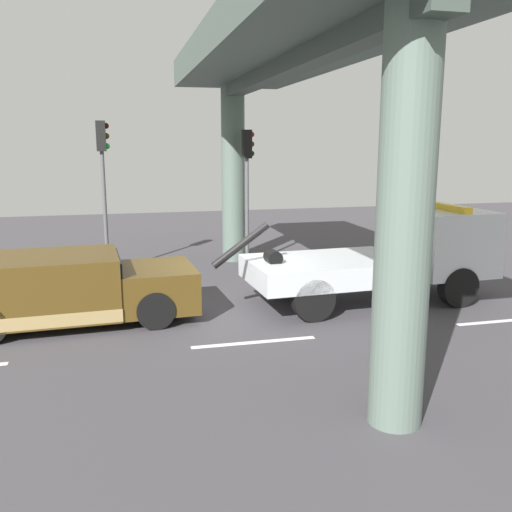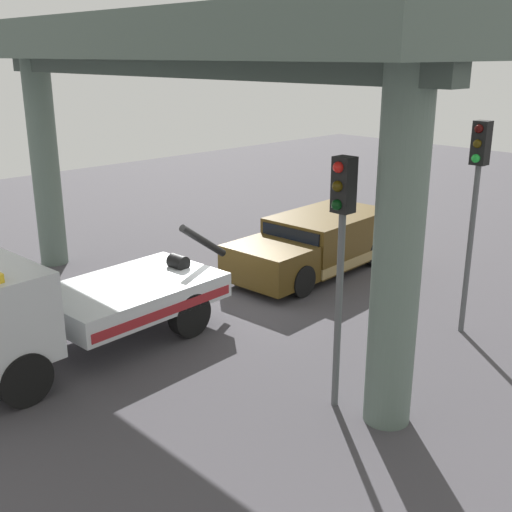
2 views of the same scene
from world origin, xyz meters
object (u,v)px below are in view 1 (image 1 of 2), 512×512
object	(u,v)px
towed_van_green	(66,290)
traffic_light_near	(103,164)
tow_truck_white	(395,254)
traffic_light_far	(247,168)

from	to	relation	value
towed_van_green	traffic_light_near	xyz separation A→B (m)	(0.83, 5.00, 2.60)
tow_truck_white	traffic_light_far	xyz separation A→B (m)	(-2.76, 4.95, 2.01)
traffic_light_far	towed_van_green	bearing A→B (deg)	-136.80
towed_van_green	traffic_light_far	bearing A→B (deg)	43.20
tow_truck_white	traffic_light_near	size ratio (longest dim) A/B	1.57
tow_truck_white	towed_van_green	size ratio (longest dim) A/B	1.38
towed_van_green	traffic_light_near	distance (m)	5.70
tow_truck_white	traffic_light_near	xyz separation A→B (m)	(-7.26, 4.95, 2.18)
tow_truck_white	towed_van_green	world-z (taller)	tow_truck_white
towed_van_green	traffic_light_near	bearing A→B (deg)	80.60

